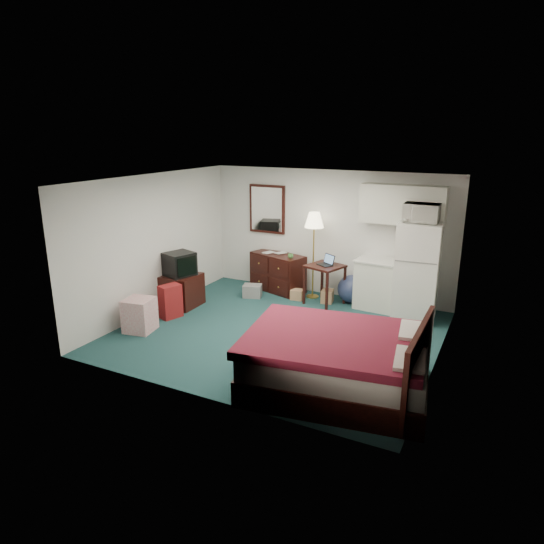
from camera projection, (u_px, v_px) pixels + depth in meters
The scene contains 25 objects.
floor at pixel (278, 332), 8.04m from camera, with size 5.00×4.50×0.01m, color #1A383C.
ceiling at pixel (279, 180), 7.33m from camera, with size 5.00×4.50×0.01m, color silver.
walls at pixel (279, 260), 7.69m from camera, with size 5.01×4.51×2.50m.
mirror at pixel (267, 209), 10.06m from camera, with size 0.80×0.06×1.00m, color white, non-canonical shape.
upper_cabinets at pixel (403, 205), 8.64m from camera, with size 1.50×0.35×0.70m, color silver, non-canonical shape.
headboard at pixel (418, 366), 5.73m from camera, with size 0.06×1.56×1.00m, color black, non-canonical shape.
dresser at pixel (278, 272), 10.05m from camera, with size 1.14×0.52×0.78m, color black, non-canonical shape.
floor_lamp at pixel (313, 256), 9.51m from camera, with size 0.37×0.37×1.71m, color gold, non-canonical shape.
desk at pixel (324, 285), 9.27m from camera, with size 0.61×0.61×0.77m, color black, non-canonical shape.
exercise_ball at pixel (352, 289), 9.37m from camera, with size 0.55×0.55×0.55m, color navy.
kitchen_counter at pixel (380, 285), 9.04m from camera, with size 0.83×0.63×0.91m, color silver, non-canonical shape.
fridge at pixel (417, 271), 8.42m from camera, with size 0.71×0.71×1.73m, color white, non-canonical shape.
bed at pixel (337, 363), 6.22m from camera, with size 2.24×1.75×0.72m, color maroon, non-canonical shape.
tv_stand at pixel (182, 290), 9.19m from camera, with size 0.61×0.66×0.61m, color black, non-canonical shape.
suitcase at pixel (171, 301), 8.61m from camera, with size 0.23×0.37×0.60m, color maroon, non-canonical shape.
retail_box at pixel (140, 315), 8.04m from camera, with size 0.45×0.45×0.56m, color silver, non-canonical shape.
file_bin at pixel (252, 291), 9.72m from camera, with size 0.36×0.27×0.25m, color gray, non-canonical shape.
cardboard_box_a at pixel (297, 294), 9.58m from camera, with size 0.24×0.20×0.20m, color #9B815D, non-canonical shape.
cardboard_box_b at pixel (327, 296), 9.41m from camera, with size 0.21×0.25×0.25m, color #9B815D, non-canonical shape.
laptop at pixel (325, 260), 9.12m from camera, with size 0.28×0.23×0.20m, color black, non-canonical shape.
crt_tv at pixel (179, 264), 9.03m from camera, with size 0.47×0.51×0.44m, color black, non-canonical shape.
microwave at pixel (422, 211), 8.12m from camera, with size 0.58×0.32×0.39m, color white.
book_a at pixel (266, 247), 10.06m from camera, with size 0.17×0.02×0.24m, color #9B815D.
book_b at pixel (278, 247), 10.02m from camera, with size 0.17×0.02×0.23m, color #9B815D.
mug at pixel (291, 255), 9.61m from camera, with size 0.11×0.09×0.11m, color #4A8A41.
Camera 1 is at (3.25, -6.68, 3.23)m, focal length 32.00 mm.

